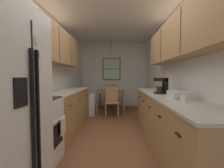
# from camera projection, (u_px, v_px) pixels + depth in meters

# --- Properties ---
(ground_plane) EXTENTS (12.00, 12.00, 0.00)m
(ground_plane) POSITION_uv_depth(u_px,v_px,m) (111.00, 127.00, 3.58)
(ground_plane) COLOR brown
(wall_left) EXTENTS (0.10, 9.00, 2.55)m
(wall_left) POSITION_uv_depth(u_px,v_px,m) (55.00, 74.00, 3.56)
(wall_left) COLOR white
(wall_left) RESTS_ON ground
(wall_right) EXTENTS (0.10, 9.00, 2.55)m
(wall_right) POSITION_uv_depth(u_px,v_px,m) (169.00, 74.00, 3.46)
(wall_right) COLOR white
(wall_right) RESTS_ON ground
(wall_back) EXTENTS (4.40, 0.10, 2.55)m
(wall_back) POSITION_uv_depth(u_px,v_px,m) (114.00, 75.00, 6.16)
(wall_back) COLOR white
(wall_back) RESTS_ON ground
(ceiling_slab) EXTENTS (4.40, 9.00, 0.08)m
(ceiling_slab) POSITION_uv_depth(u_px,v_px,m) (111.00, 17.00, 3.44)
(ceiling_slab) COLOR white
(stove_range) EXTENTS (0.66, 0.60, 1.10)m
(stove_range) POSITION_uv_depth(u_px,v_px,m) (33.00, 131.00, 2.02)
(stove_range) COLOR white
(stove_range) RESTS_ON ground
(microwave_over_range) EXTENTS (0.39, 0.62, 0.31)m
(microwave_over_range) POSITION_uv_depth(u_px,v_px,m) (22.00, 46.00, 1.97)
(microwave_over_range) COLOR white
(counter_left) EXTENTS (0.64, 2.06, 0.90)m
(counter_left) POSITION_uv_depth(u_px,v_px,m) (66.00, 110.00, 3.35)
(counter_left) COLOR #A87A4C
(counter_left) RESTS_ON ground
(upper_cabinets_left) EXTENTS (0.33, 2.14, 0.71)m
(upper_cabinets_left) POSITION_uv_depth(u_px,v_px,m) (58.00, 47.00, 3.24)
(upper_cabinets_left) COLOR #A87A4C
(counter_right) EXTENTS (0.64, 3.03, 0.90)m
(counter_right) POSITION_uv_depth(u_px,v_px,m) (168.00, 121.00, 2.54)
(counter_right) COLOR #A87A4C
(counter_right) RESTS_ON ground
(upper_cabinets_right) EXTENTS (0.33, 2.71, 0.66)m
(upper_cabinets_right) POSITION_uv_depth(u_px,v_px,m) (179.00, 38.00, 2.41)
(upper_cabinets_right) COLOR #A87A4C
(dining_table) EXTENTS (0.91, 0.85, 0.72)m
(dining_table) POSITION_uv_depth(u_px,v_px,m) (111.00, 94.00, 5.13)
(dining_table) COLOR brown
(dining_table) RESTS_ON ground
(dining_chair_near) EXTENTS (0.43, 0.43, 0.90)m
(dining_chair_near) POSITION_uv_depth(u_px,v_px,m) (112.00, 100.00, 4.50)
(dining_chair_near) COLOR #A87A4C
(dining_chair_near) RESTS_ON ground
(dining_chair_far) EXTENTS (0.41, 0.41, 0.90)m
(dining_chair_far) POSITION_uv_depth(u_px,v_px,m) (111.00, 95.00, 5.77)
(dining_chair_far) COLOR #A87A4C
(dining_chair_far) RESTS_ON ground
(pendant_light) EXTENTS (0.26, 0.26, 0.59)m
(pendant_light) POSITION_uv_depth(u_px,v_px,m) (111.00, 53.00, 5.05)
(pendant_light) COLOR black
(back_window) EXTENTS (0.73, 0.05, 0.91)m
(back_window) POSITION_uv_depth(u_px,v_px,m) (112.00, 69.00, 6.08)
(back_window) COLOR brown
(trash_bin) EXTENTS (0.30, 0.30, 0.68)m
(trash_bin) POSITION_uv_depth(u_px,v_px,m) (90.00, 104.00, 4.63)
(trash_bin) COLOR silver
(trash_bin) RESTS_ON ground
(storage_canister) EXTENTS (0.13, 0.13, 0.20)m
(storage_canister) POSITION_uv_depth(u_px,v_px,m) (48.00, 90.00, 2.48)
(storage_canister) COLOR #D84C19
(storage_canister) RESTS_ON counter_left
(dish_towel) EXTENTS (0.02, 0.16, 0.24)m
(dish_towel) POSITION_uv_depth(u_px,v_px,m) (63.00, 126.00, 2.16)
(dish_towel) COLOR beige
(coffee_maker) EXTENTS (0.22, 0.18, 0.29)m
(coffee_maker) POSITION_uv_depth(u_px,v_px,m) (162.00, 85.00, 2.75)
(coffee_maker) COLOR black
(coffee_maker) RESTS_ON counter_right
(mug_by_coffeemaker) EXTENTS (0.12, 0.09, 0.10)m
(mug_by_coffeemaker) POSITION_uv_depth(u_px,v_px,m) (161.00, 90.00, 2.98)
(mug_by_coffeemaker) COLOR #3F7F4C
(mug_by_coffeemaker) RESTS_ON counter_right
(mug_spare) EXTENTS (0.11, 0.08, 0.09)m
(mug_spare) POSITION_uv_depth(u_px,v_px,m) (184.00, 99.00, 1.85)
(mug_spare) COLOR white
(mug_spare) RESTS_ON counter_right
(dish_rack) EXTENTS (0.28, 0.34, 0.10)m
(dish_rack) POSITION_uv_depth(u_px,v_px,m) (180.00, 95.00, 2.17)
(dish_rack) COLOR silver
(dish_rack) RESTS_ON counter_right
(table_serving_bowl) EXTENTS (0.22, 0.22, 0.06)m
(table_serving_bowl) POSITION_uv_depth(u_px,v_px,m) (110.00, 90.00, 5.07)
(table_serving_bowl) COLOR #E0D14C
(table_serving_bowl) RESTS_ON dining_table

